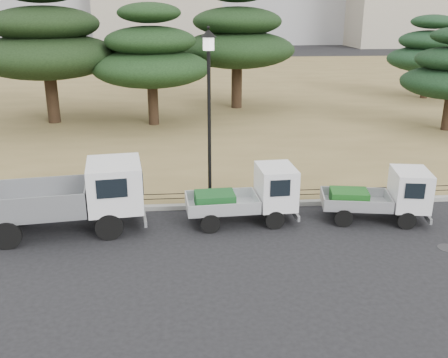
{
  "coord_description": "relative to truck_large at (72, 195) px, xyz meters",
  "views": [
    {
      "loc": [
        -1.38,
        -14.09,
        6.87
      ],
      "look_at": [
        0.0,
        2.0,
        1.3
      ],
      "focal_mm": 40.0,
      "sensor_mm": 36.0,
      "label": 1
    }
  ],
  "objects": [
    {
      "name": "truck_large",
      "position": [
        0.0,
        0.0,
        0.0
      ],
      "size": [
        5.3,
        2.62,
        2.22
      ],
      "rotation": [
        0.0,
        0.0,
        0.13
      ],
      "color": "black",
      "rests_on": "ground"
    },
    {
      "name": "truck_kei_rear",
      "position": [
        10.21,
        -0.05,
        -0.34
      ],
      "size": [
        3.63,
        2.01,
        1.79
      ],
      "rotation": [
        0.0,
        0.0,
        -0.18
      ],
      "color": "black",
      "rests_on": "ground"
    },
    {
      "name": "manhole",
      "position": [
        11.44,
        -2.27,
        -1.23
      ],
      "size": [
        0.6,
        0.6,
        0.01
      ],
      "primitive_type": "cylinder",
      "color": "#2D2D30",
      "rests_on": "ground"
    },
    {
      "name": "street_lamp",
      "position": [
        4.5,
        1.83,
        3.0
      ],
      "size": [
        0.54,
        0.54,
        6.05
      ],
      "color": "black",
      "rests_on": "lawn"
    },
    {
      "name": "curb",
      "position": [
        4.94,
        1.53,
        -1.15
      ],
      "size": [
        120.0,
        0.25,
        0.16
      ],
      "primitive_type": "cube",
      "color": "gray",
      "rests_on": "ground"
    },
    {
      "name": "ground",
      "position": [
        4.94,
        -1.07,
        -1.23
      ],
      "size": [
        220.0,
        220.0,
        0.0
      ],
      "primitive_type": "plane",
      "color": "black"
    },
    {
      "name": "pine_west_near",
      "position": [
        -4.27,
        15.89,
        3.74
      ],
      "size": [
        8.36,
        8.36,
        8.36
      ],
      "color": "black",
      "rests_on": "lawn"
    },
    {
      "name": "pine_center_left",
      "position": [
        1.86,
        14.8,
        2.97
      ],
      "size": [
        6.91,
        6.91,
        7.02
      ],
      "color": "black",
      "rests_on": "lawn"
    },
    {
      "name": "pipe_fence",
      "position": [
        4.94,
        1.68,
        -0.79
      ],
      "size": [
        38.0,
        0.04,
        0.4
      ],
      "color": "black",
      "rests_on": "lawn"
    },
    {
      "name": "truck_kei_front",
      "position": [
        5.74,
        0.22,
        -0.29
      ],
      "size": [
        3.68,
        1.76,
        1.9
      ],
      "rotation": [
        0.0,
        0.0,
        0.06
      ],
      "color": "black",
      "rests_on": "ground"
    },
    {
      "name": "tarp_pile",
      "position": [
        -1.91,
        1.86,
        -0.72
      ],
      "size": [
        1.42,
        1.08,
        0.91
      ],
      "rotation": [
        0.0,
        0.0,
        -0.05
      ],
      "color": "navy",
      "rests_on": "lawn"
    },
    {
      "name": "lawn",
      "position": [
        4.94,
        29.53,
        -1.16
      ],
      "size": [
        120.0,
        56.0,
        0.15
      ],
      "primitive_type": "cube",
      "color": "olive",
      "rests_on": "ground"
    },
    {
      "name": "pine_east_far",
      "position": [
        22.49,
        22.37,
        2.51
      ],
      "size": [
        6.21,
        6.21,
        6.23
      ],
      "color": "black",
      "rests_on": "lawn"
    },
    {
      "name": "pine_center_right",
      "position": [
        7.44,
        19.7,
        3.75
      ],
      "size": [
        7.86,
        7.86,
        8.34
      ],
      "color": "black",
      "rests_on": "lawn"
    }
  ]
}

